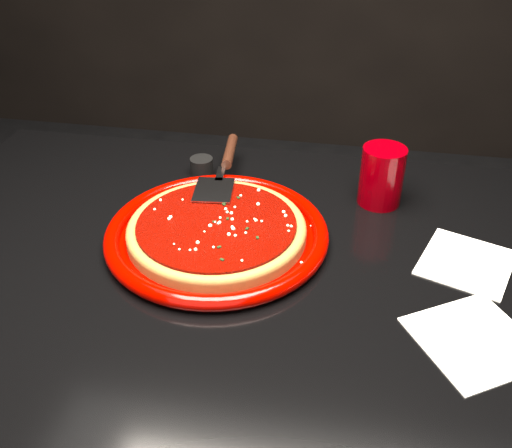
{
  "coord_description": "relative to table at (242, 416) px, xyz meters",
  "views": [
    {
      "loc": [
        0.15,
        -0.69,
        1.3
      ],
      "look_at": [
        0.01,
        0.08,
        0.77
      ],
      "focal_mm": 40.0,
      "sensor_mm": 36.0,
      "label": 1
    }
  ],
  "objects": [
    {
      "name": "cup",
      "position": [
        0.21,
        0.23,
        0.43
      ],
      "size": [
        0.1,
        0.1,
        0.11
      ],
      "primitive_type": "cylinder",
      "rotation": [
        0.0,
        0.0,
        -0.4
      ],
      "color": "#7D0006",
      "rests_on": "table"
    },
    {
      "name": "napkin_b",
      "position": [
        0.35,
        0.06,
        0.38
      ],
      "size": [
        0.17,
        0.18,
        0.0
      ],
      "primitive_type": "cube",
      "rotation": [
        0.0,
        0.0,
        -0.36
      ],
      "color": "white",
      "rests_on": "table"
    },
    {
      "name": "napkin_a",
      "position": [
        0.34,
        -0.11,
        0.38
      ],
      "size": [
        0.2,
        0.2,
        0.0
      ],
      "primitive_type": "cube",
      "rotation": [
        0.0,
        0.0,
        0.55
      ],
      "color": "white",
      "rests_on": "table"
    },
    {
      "name": "basil_flecks",
      "position": [
        -0.05,
        0.05,
        0.41
      ],
      "size": [
        0.23,
        0.23,
        0.0
      ],
      "primitive_type": null,
      "color": "black",
      "rests_on": "plate"
    },
    {
      "name": "pizza_sauce",
      "position": [
        -0.05,
        0.05,
        0.41
      ],
      "size": [
        0.3,
        0.3,
        0.01
      ],
      "primitive_type": "cylinder",
      "rotation": [
        0.0,
        0.0,
        0.16
      ],
      "color": "#6B0500",
      "rests_on": "plate"
    },
    {
      "name": "ramekin",
      "position": [
        -0.13,
        0.27,
        0.39
      ],
      "size": [
        0.05,
        0.05,
        0.03
      ],
      "primitive_type": "cylinder",
      "rotation": [
        0.0,
        0.0,
        -0.24
      ],
      "color": "black",
      "rests_on": "table"
    },
    {
      "name": "pizza_crust_rim",
      "position": [
        -0.05,
        0.05,
        0.4
      ],
      "size": [
        0.34,
        0.34,
        0.02
      ],
      "primitive_type": "torus",
      "rotation": [
        0.0,
        0.0,
        0.16
      ],
      "color": "brown",
      "rests_on": "plate"
    },
    {
      "name": "pizza_server",
      "position": [
        -0.08,
        0.22,
        0.42
      ],
      "size": [
        0.11,
        0.29,
        0.02
      ],
      "primitive_type": null,
      "rotation": [
        0.0,
        0.0,
        0.11
      ],
      "color": "#B8BBC0",
      "rests_on": "plate"
    },
    {
      "name": "parmesan_dusting",
      "position": [
        -0.05,
        0.05,
        0.41
      ],
      "size": [
        0.25,
        0.25,
        0.01
      ],
      "primitive_type": null,
      "color": "#FFF6C5",
      "rests_on": "plate"
    },
    {
      "name": "table",
      "position": [
        0.0,
        0.0,
        0.0
      ],
      "size": [
        1.2,
        0.8,
        0.75
      ],
      "primitive_type": "cube",
      "color": "black",
      "rests_on": "floor"
    },
    {
      "name": "pizza_crust",
      "position": [
        -0.05,
        0.05,
        0.39
      ],
      "size": [
        0.34,
        0.34,
        0.01
      ],
      "primitive_type": "cylinder",
      "rotation": [
        0.0,
        0.0,
        0.16
      ],
      "color": "brown",
      "rests_on": "plate"
    },
    {
      "name": "plate",
      "position": [
        -0.05,
        0.05,
        0.39
      ],
      "size": [
        0.42,
        0.42,
        0.03
      ],
      "primitive_type": "cylinder",
      "rotation": [
        0.0,
        0.0,
        0.16
      ],
      "color": "#800200",
      "rests_on": "table"
    }
  ]
}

